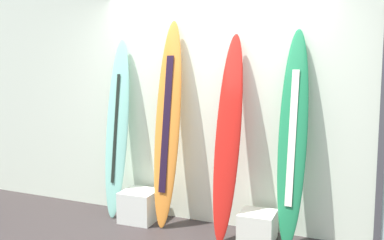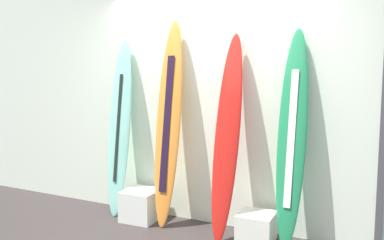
{
  "view_description": "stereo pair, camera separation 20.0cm",
  "coord_description": "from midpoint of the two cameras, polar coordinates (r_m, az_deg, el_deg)",
  "views": [
    {
      "loc": [
        1.66,
        -2.98,
        1.67
      ],
      "look_at": [
        -0.09,
        0.95,
        1.17
      ],
      "focal_mm": 38.94,
      "sensor_mm": 36.0,
      "label": 1
    },
    {
      "loc": [
        1.84,
        -2.89,
        1.67
      ],
      "look_at": [
        -0.09,
        0.95,
        1.17
      ],
      "focal_mm": 38.94,
      "sensor_mm": 36.0,
      "label": 2
    }
  ],
  "objects": [
    {
      "name": "display_block_left",
      "position": [
        4.82,
        -5.77,
        -11.51
      ],
      "size": [
        0.39,
        0.39,
        0.34
      ],
      "color": "silver",
      "rests_on": "ground"
    },
    {
      "name": "surfboard_seafoam",
      "position": [
        4.87,
        -8.73,
        -1.21
      ],
      "size": [
        0.29,
        0.35,
        2.05
      ],
      "color": "#84CFBC",
      "rests_on": "ground"
    },
    {
      "name": "surfboard_emerald",
      "position": [
        4.06,
        14.89,
        -2.48
      ],
      "size": [
        0.29,
        0.36,
        2.08
      ],
      "color": "#20804E",
      "rests_on": "ground"
    },
    {
      "name": "surfboard_crimson",
      "position": [
        4.14,
        6.19,
        -2.45
      ],
      "size": [
        0.26,
        0.52,
        2.06
      ],
      "color": "red",
      "rests_on": "ground"
    },
    {
      "name": "wall_back",
      "position": [
        4.59,
        4.27,
        3.24
      ],
      "size": [
        7.2,
        0.2,
        2.8
      ],
      "primitive_type": "cube",
      "color": "silver",
      "rests_on": "ground"
    },
    {
      "name": "display_block_center",
      "position": [
        4.3,
        10.17,
        -14.28
      ],
      "size": [
        0.36,
        0.36,
        0.28
      ],
      "color": "white",
      "rests_on": "ground"
    },
    {
      "name": "surfboard_sunset",
      "position": [
        4.49,
        -2.0,
        -0.65
      ],
      "size": [
        0.3,
        0.4,
        2.22
      ],
      "color": "orange",
      "rests_on": "ground"
    }
  ]
}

